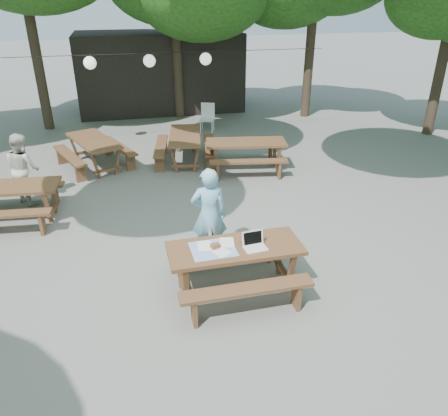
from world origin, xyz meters
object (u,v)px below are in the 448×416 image
woman (209,215)px  plastic_chair (207,124)px  second_person (23,168)px  main_picnic_table (235,267)px  picnic_table_nw (9,203)px

woman → plastic_chair: woman is taller
woman → second_person: 4.62m
main_picnic_table → plastic_chair: 8.48m
woman → second_person: (-3.38, 3.15, -0.06)m
second_person → picnic_table_nw: bearing=128.5°
plastic_chair → second_person: bearing=-118.2°
second_person → plastic_chair: 6.49m
main_picnic_table → picnic_table_nw: size_ratio=0.97×
picnic_table_nw → second_person: size_ratio=1.36×
main_picnic_table → woman: bearing=101.1°
main_picnic_table → woman: (-0.19, 0.97, 0.43)m
woman → plastic_chair: bearing=-93.6°
main_picnic_table → second_person: 5.47m
woman → second_person: woman is taller
woman → second_person: bearing=-35.2°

